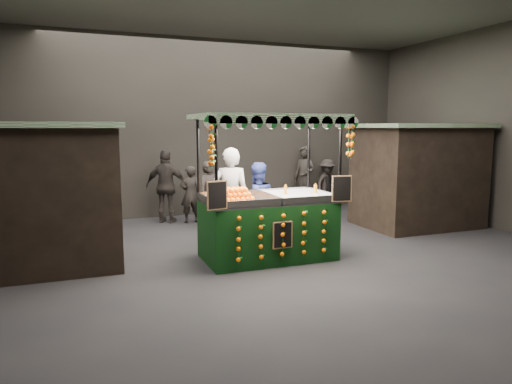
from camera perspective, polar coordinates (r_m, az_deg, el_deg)
name	(u,v)px	position (r m, az deg, el deg)	size (l,w,h in m)	color
ground	(283,257)	(9.13, 3.40, -8.00)	(12.00, 12.00, 0.00)	black
market_hall	(285,80)	(8.82, 3.59, 13.63)	(12.10, 10.10, 5.05)	black
neighbour_stall_left	(35,195)	(9.11, -25.56, -0.39)	(3.00, 2.20, 2.60)	black
neighbour_stall_right	(417,175)	(12.49, 19.26, 2.00)	(3.00, 2.20, 2.60)	black
juice_stall	(269,215)	(8.83, 1.61, -2.84)	(2.84, 1.67, 2.75)	black
vendor_grey	(231,197)	(9.72, -3.11, -0.67)	(0.91, 0.77, 2.10)	gray
vendor_blue	(257,204)	(9.92, 0.08, -1.44)	(0.90, 0.72, 1.77)	navy
shopper_0	(210,195)	(11.56, -5.72, -0.37)	(0.72, 0.61, 1.68)	black
shopper_1	(396,196)	(12.55, 16.92, -0.42)	(0.84, 0.72, 1.51)	#292221
shopper_2	(167,186)	(12.40, -10.95, 0.70)	(1.23, 0.95, 1.94)	black
shopper_3	(327,184)	(14.60, 8.77, 1.02)	(1.14, 0.95, 1.54)	black
shopper_4	(83,205)	(10.73, -20.58, -1.51)	(0.97, 0.86, 1.68)	#2C2523
shopper_5	(363,194)	(12.50, 13.08, -0.28)	(1.27, 1.36, 1.53)	black
shopper_6	(304,178)	(14.20, 5.97, 1.71)	(0.75, 0.85, 1.95)	black
shopper_7	(190,194)	(12.34, -8.10, -0.29)	(0.56, 0.37, 1.51)	black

